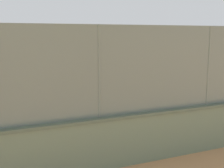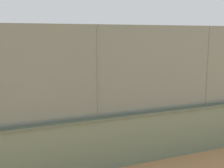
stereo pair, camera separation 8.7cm
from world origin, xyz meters
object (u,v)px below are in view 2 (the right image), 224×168
object	(u,v)px
player_foreground_swinging	(118,94)
sports_ball	(127,80)
player_near_wall_returning	(91,76)
player_baseline_waiting	(115,85)

from	to	relation	value
player_foreground_swinging	sports_ball	xyz separation A→B (m)	(-1.91, -2.96, 0.08)
player_near_wall_returning	player_foreground_swinging	world-z (taller)	player_foreground_swinging
player_baseline_waiting	sports_ball	distance (m)	0.92
player_near_wall_returning	player_foreground_swinging	xyz separation A→B (m)	(0.81, 5.38, 0.01)
player_foreground_swinging	player_baseline_waiting	bearing A→B (deg)	-112.99
player_baseline_waiting	sports_ball	size ratio (longest dim) A/B	6.60
player_baseline_waiting	player_foreground_swinging	xyz separation A→B (m)	(1.10, 2.58, 0.10)
player_near_wall_returning	sports_ball	size ratio (longest dim) A/B	7.25
player_near_wall_returning	sports_ball	xyz separation A→B (m)	(-1.10, 2.41, 0.09)
player_near_wall_returning	player_baseline_waiting	xyz separation A→B (m)	(-0.28, 2.80, -0.09)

